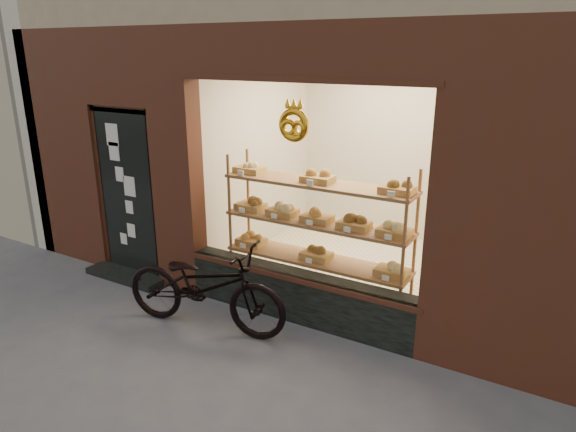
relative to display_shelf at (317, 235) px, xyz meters
The scene contains 3 objects.
ground 2.73m from the display_shelf, 100.01° to the right, with size 90.00×90.00×0.00m, color slate.
display_shelf is the anchor object (origin of this frame).
bicycle 1.38m from the display_shelf, 124.55° to the right, with size 0.64×1.84×0.97m, color black.
Camera 1 is at (2.93, -2.31, 2.85)m, focal length 32.00 mm.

